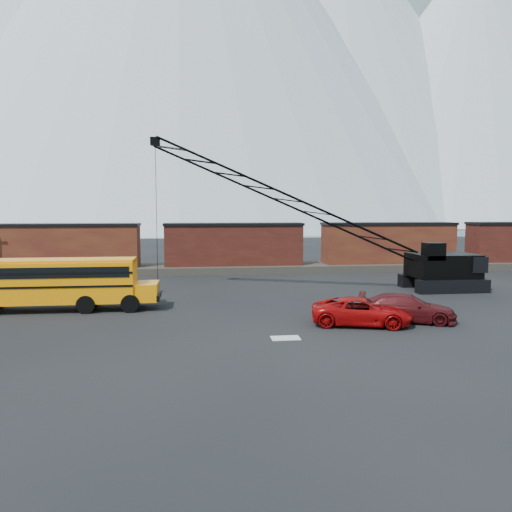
{
  "coord_description": "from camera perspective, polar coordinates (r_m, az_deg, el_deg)",
  "views": [
    {
      "loc": [
        -3.8,
        -27.35,
        6.25
      ],
      "look_at": [
        0.38,
        6.82,
        3.0
      ],
      "focal_mm": 35.0,
      "sensor_mm": 36.0,
      "label": 1
    }
  ],
  "objects": [
    {
      "name": "maroon_suv",
      "position": [
        29.14,
        16.85,
        -5.69
      ],
      "size": [
        5.67,
        3.85,
        1.52
      ],
      "primitive_type": "imported",
      "rotation": [
        0.0,
        0.0,
        1.21
      ],
      "color": "#4A0D10",
      "rests_on": "ground"
    },
    {
      "name": "boxcar_east_near",
      "position": [
        53.29,
        14.86,
        1.46
      ],
      "size": [
        13.7,
        3.1,
        4.17
      ],
      "color": "#4B1715",
      "rests_on": "gravel_berm"
    },
    {
      "name": "snow_patch",
      "position": [
        24.55,
        3.39,
        -9.34
      ],
      "size": [
        1.4,
        0.9,
        0.02
      ],
      "primitive_type": "cube",
      "color": "silver",
      "rests_on": "ground"
    },
    {
      "name": "crawler_crane",
      "position": [
        38.11,
        5.57,
        5.55
      ],
      "size": [
        25.17,
        4.2,
        11.71
      ],
      "color": "black",
      "rests_on": "ground"
    },
    {
      "name": "mountain_ridge",
      "position": [
        322.08,
        -5.29,
        20.91
      ],
      "size": [
        800.0,
        340.0,
        240.0
      ],
      "color": "white",
      "rests_on": "ground"
    },
    {
      "name": "red_pickup",
      "position": [
        27.63,
        11.96,
        -6.22
      ],
      "size": [
        5.8,
        3.77,
        1.49
      ],
      "primitive_type": "imported",
      "rotation": [
        0.0,
        0.0,
        1.31
      ],
      "color": "#AB0809",
      "rests_on": "ground"
    },
    {
      "name": "school_bus",
      "position": [
        33.01,
        -21.69,
        -2.75
      ],
      "size": [
        11.65,
        2.65,
        3.19
      ],
      "color": "#FF9005",
      "rests_on": "ground"
    },
    {
      "name": "gravel_berm",
      "position": [
        49.85,
        -2.55,
        -1.41
      ],
      "size": [
        120.0,
        5.0,
        0.7
      ],
      "primitive_type": "cube",
      "color": "#423D36",
      "rests_on": "ground"
    },
    {
      "name": "boxcar_west_near",
      "position": [
        50.96,
        -20.81,
        1.12
      ],
      "size": [
        13.7,
        3.1,
        4.17
      ],
      "color": "#4B1715",
      "rests_on": "gravel_berm"
    },
    {
      "name": "boxcar_mid",
      "position": [
        49.62,
        -2.57,
        1.36
      ],
      "size": [
        13.7,
        3.1,
        4.17
      ],
      "color": "#521D17",
      "rests_on": "gravel_berm"
    },
    {
      "name": "ground",
      "position": [
        28.31,
        0.92,
        -7.36
      ],
      "size": [
        160.0,
        160.0,
        0.0
      ],
      "primitive_type": "plane",
      "color": "black",
      "rests_on": "ground"
    }
  ]
}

